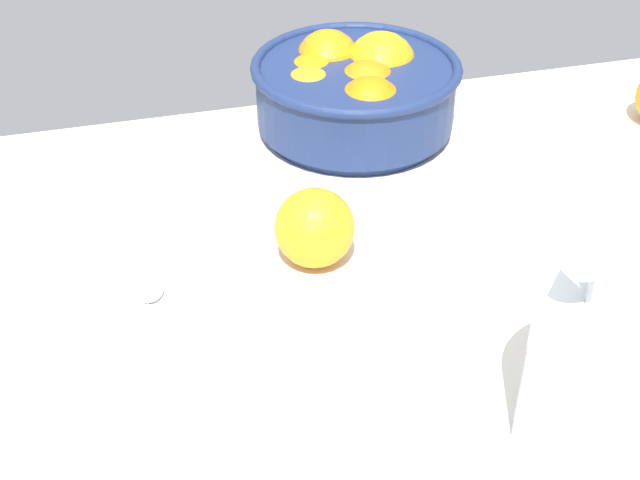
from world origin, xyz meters
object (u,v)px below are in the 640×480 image
Objects in this scene: juice_pitcher at (631,384)px; loose_orange_2 at (315,228)px; fruit_bowl at (354,90)px; spoon at (144,313)px.

juice_pitcher reaches higher than loose_orange_2.
juice_pitcher is at bearing -60.90° from loose_orange_2.
fruit_bowl is 53.16cm from juice_pitcher.
spoon is at bearing -134.75° from fruit_bowl.
juice_pitcher is at bearing -36.77° from spoon.
fruit_bowl is 3.18× the size of loose_orange_2.
loose_orange_2 is (-15.97, 28.69, -3.09)cm from juice_pitcher.
fruit_bowl is 1.23× the size of juice_pitcher.
juice_pitcher is (4.83, -52.91, 1.74)cm from fruit_bowl.
fruit_bowl is at bearing 45.25° from spoon.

